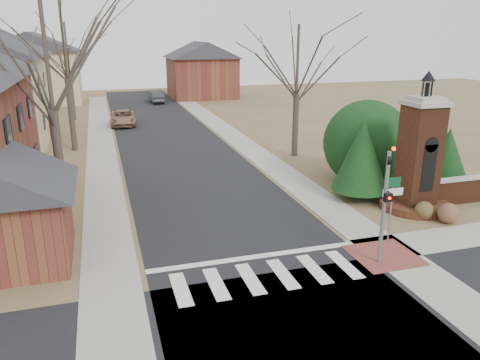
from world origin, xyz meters
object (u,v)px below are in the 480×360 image
object	(u,v)px
sign_post	(392,197)
distant_car	(156,97)
traffic_signal_pole	(386,196)
pickup_truck	(123,118)
brick_gate_monument	(418,165)

from	to	relation	value
sign_post	distant_car	distance (m)	42.56
traffic_signal_pole	sign_post	world-z (taller)	traffic_signal_pole
traffic_signal_pole	sign_post	xyz separation A→B (m)	(1.29, 1.41, -0.64)
pickup_truck	distant_car	xyz separation A→B (m)	(4.69, 13.53, 0.01)
traffic_signal_pole	sign_post	size ratio (longest dim) A/B	1.64
traffic_signal_pole	distant_car	world-z (taller)	traffic_signal_pole
pickup_truck	sign_post	bearing A→B (deg)	-70.30
sign_post	pickup_truck	bearing A→B (deg)	106.76
distant_car	pickup_truck	bearing A→B (deg)	69.06
sign_post	brick_gate_monument	size ratio (longest dim) A/B	0.42
brick_gate_monument	pickup_truck	bearing A→B (deg)	115.09
traffic_signal_pole	pickup_truck	distance (m)	31.19
sign_post	distant_car	world-z (taller)	sign_post
pickup_truck	distant_car	world-z (taller)	distant_car
sign_post	brick_gate_monument	distance (m)	4.55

